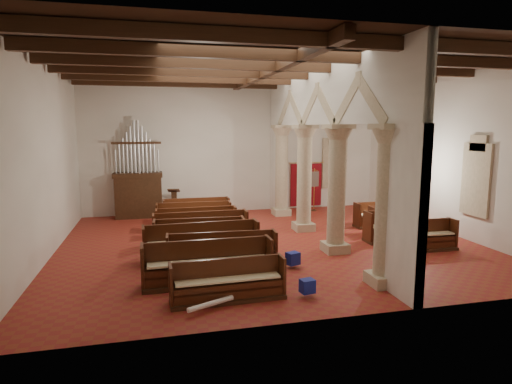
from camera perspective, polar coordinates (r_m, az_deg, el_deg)
The scene contains 33 objects.
floor at distance 14.94m, azimuth 1.74°, elevation -6.83°, with size 14.00×14.00×0.00m, color maroon.
ceiling at distance 14.53m, azimuth 1.86°, elevation 16.62°, with size 14.00×14.00×0.00m, color #321F10.
wall_back at distance 20.27m, azimuth -2.69°, elevation 5.87°, with size 14.00×0.02×6.00m, color white.
wall_front at distance 8.80m, azimuth 12.12°, elevation 2.01°, with size 14.00×0.02×6.00m, color white.
wall_left at distance 14.29m, azimuth -26.48°, elevation 3.79°, with size 0.02×12.00×6.00m, color white.
wall_right at distance 17.61m, azimuth 24.43°, elevation 4.68°, with size 0.02×12.00×6.00m, color white.
ceiling_beams at distance 14.51m, azimuth 1.85°, elevation 15.91°, with size 13.80×11.80×0.30m, color #3B2113, non-canonical shape.
arcade at distance 14.97m, azimuth 8.52°, elevation 6.94°, with size 0.90×11.90×6.00m.
window_right_a at distance 16.51m, azimuth 27.37°, elevation 1.47°, with size 0.03×1.00×2.20m, color #2C634C.
window_right_b at distance 19.69m, azimuth 19.79°, elevation 2.95°, with size 0.03×1.00×2.20m, color #2C634C.
window_back at distance 21.80m, azimuth 10.39°, elevation 3.83°, with size 1.00×0.03×2.20m, color #2C634C.
pipe_organ at distance 19.58m, azimuth -15.42°, elevation 0.67°, with size 2.10×0.85×4.40m.
lectern at distance 19.63m, azimuth -10.83°, elevation -1.64°, with size 0.57×0.59×1.28m.
dossal_curtain at distance 21.29m, azimuth 6.68°, elevation 1.00°, with size 1.80×0.07×2.17m.
processional_banner at distance 20.63m, azimuth 7.74°, elevation -0.44°, with size 0.46×0.59×2.04m.
hymnal_box_a at distance 10.43m, azimuth 6.86°, elevation -12.34°, with size 0.33×0.26×0.33m, color #163B9A.
hymnal_box_b at distance 12.39m, azimuth 4.93°, elevation -8.81°, with size 0.35×0.29×0.35m, color navy.
hymnal_box_c at distance 14.44m, azimuth -2.18°, elevation -6.22°, with size 0.36×0.29×0.36m, color navy.
tube_heater_a at distance 9.72m, azimuth -6.04°, elevation -14.59°, with size 0.11×0.11×1.14m, color white.
tube_heater_b at distance 11.03m, azimuth 0.01°, elevation -11.66°, with size 0.11×0.11×1.08m, color silver.
nave_pew_0 at distance 10.17m, azimuth -3.75°, elevation -12.54°, with size 2.70×0.73×0.96m.
nave_pew_1 at distance 11.19m, azimuth -6.40°, elevation -10.27°, with size 3.31×0.77×1.12m.
nave_pew_2 at distance 12.39m, azimuth -4.51°, elevation -8.53°, with size 3.17×0.84×1.01m.
nave_pew_3 at distance 13.12m, azimuth -7.21°, elevation -7.41°, with size 3.49×0.89×1.13m.
nave_pew_4 at distance 13.91m, azimuth -7.53°, elevation -6.53°, with size 2.93×0.89×1.09m.
nave_pew_5 at distance 15.01m, azimuth -7.34°, elevation -5.42°, with size 3.26×0.74×1.08m.
nave_pew_6 at distance 16.15m, azimuth -7.92°, elevation -4.50°, with size 2.97×0.68×1.02m.
nave_pew_7 at distance 16.87m, azimuth -8.26°, elevation -3.85°, with size 2.90×0.84×1.08m.
nave_pew_8 at distance 17.88m, azimuth -7.94°, elevation -3.14°, with size 2.71×0.72×1.07m.
aisle_pew_0 at distance 15.21m, azimuth 22.16°, elevation -5.88°, with size 1.73×0.70×1.00m.
aisle_pew_1 at distance 15.87m, azimuth 17.93°, elevation -4.96°, with size 2.11×0.74×1.08m.
aisle_pew_2 at distance 17.02m, azimuth 17.84°, elevation -4.09°, with size 1.84×0.72×1.05m.
aisle_pew_3 at distance 17.93m, azimuth 15.77°, elevation -3.41°, with size 1.82×0.72×1.00m.
Camera 1 is at (-3.79, -13.89, 4.00)m, focal length 30.00 mm.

